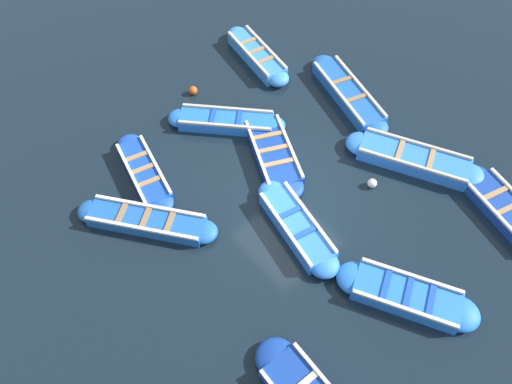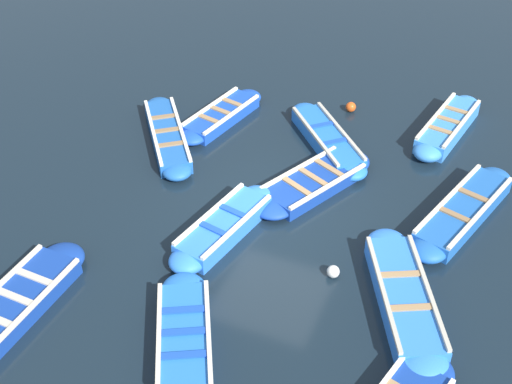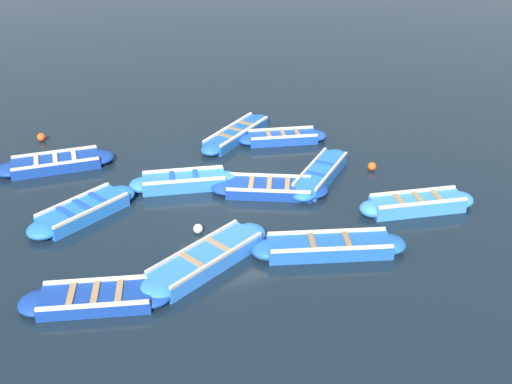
% 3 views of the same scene
% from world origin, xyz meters
% --- Properties ---
extents(ground_plane, '(120.00, 120.00, 0.00)m').
position_xyz_m(ground_plane, '(0.00, 0.00, 0.00)').
color(ground_plane, black).
extents(boat_outer_right, '(3.05, 2.90, 0.40)m').
position_xyz_m(boat_outer_right, '(3.03, -0.21, 0.17)').
color(boat_outer_right, blue).
rests_on(boat_outer_right, ground).
extents(boat_centre, '(3.29, 1.38, 0.45)m').
position_xyz_m(boat_centre, '(-0.99, 0.75, 0.19)').
color(boat_centre, blue).
rests_on(boat_centre, ground).
extents(boat_broadside, '(3.93, 1.86, 0.43)m').
position_xyz_m(boat_broadside, '(1.48, -3.80, 0.18)').
color(boat_broadside, '#1E59AD').
rests_on(boat_broadside, ground).
extents(boat_outer_left, '(3.46, 1.72, 0.36)m').
position_xyz_m(boat_outer_left, '(-4.19, -3.69, 0.15)').
color(boat_outer_left, navy).
rests_on(boat_outer_left, ground).
extents(boat_stern_in, '(3.86, 2.49, 0.45)m').
position_xyz_m(boat_stern_in, '(-1.52, -3.22, 0.19)').
color(boat_stern_in, blue).
rests_on(boat_stern_in, ground).
extents(boat_end_of_row, '(3.39, 2.79, 0.39)m').
position_xyz_m(boat_end_of_row, '(1.63, 3.51, 0.17)').
color(boat_end_of_row, '#1E59AD').
rests_on(boat_end_of_row, ground).
extents(boat_far_corner, '(3.15, 1.38, 0.37)m').
position_xyz_m(boat_far_corner, '(3.02, 2.68, 0.16)').
color(boat_far_corner, '#1947B7').
rests_on(boat_far_corner, ground).
extents(boat_mid_row, '(3.39, 1.27, 0.46)m').
position_xyz_m(boat_mid_row, '(4.69, -2.85, 0.20)').
color(boat_mid_row, '#3884E0').
rests_on(boat_mid_row, ground).
extents(boat_bow_out, '(3.50, 2.31, 0.37)m').
position_xyz_m(boat_bow_out, '(1.24, -0.46, 0.15)').
color(boat_bow_out, navy).
rests_on(boat_bow_out, ground).
extents(boat_near_quay, '(3.33, 2.32, 0.42)m').
position_xyz_m(boat_near_quay, '(-3.99, 0.14, 0.18)').
color(boat_near_quay, blue).
rests_on(boat_near_quay, ground).
extents(buoy_yellow_far, '(0.26, 0.26, 0.26)m').
position_xyz_m(buoy_yellow_far, '(-1.30, -1.76, 0.13)').
color(buoy_yellow_far, silver).
rests_on(buoy_yellow_far, ground).
extents(buoy_white_drifting, '(0.27, 0.27, 0.27)m').
position_xyz_m(buoy_white_drifting, '(4.78, -0.29, 0.13)').
color(buoy_white_drifting, '#E05119').
rests_on(buoy_white_drifting, ground).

